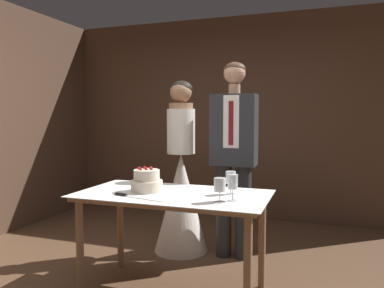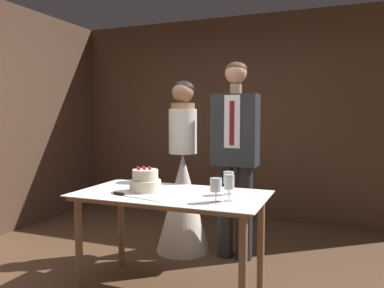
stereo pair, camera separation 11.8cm
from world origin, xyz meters
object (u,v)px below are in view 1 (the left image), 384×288
at_px(groom, 234,150).
at_px(bride, 181,189).
at_px(cake_table, 173,205).
at_px(tiered_cake, 147,182).
at_px(cake_knife, 130,196).
at_px(wine_glass_far, 233,182).
at_px(wine_glass_near, 220,186).
at_px(wine_glass_middle, 231,179).

bearing_deg(groom, bride, 179.93).
relative_size(cake_table, tiered_cake, 5.88).
bearing_deg(cake_table, groom, 72.88).
bearing_deg(bride, cake_table, -72.89).
bearing_deg(bride, cake_knife, -88.82).
height_order(cake_table, tiered_cake, tiered_cake).
distance_m(tiered_cake, groom, 1.02).
bearing_deg(bride, wine_glass_far, -52.22).
relative_size(tiered_cake, bride, 0.14).
relative_size(cake_knife, wine_glass_near, 2.59).
bearing_deg(wine_glass_far, cake_knife, -169.94).
distance_m(cake_table, wine_glass_near, 0.49).
bearing_deg(wine_glass_middle, wine_glass_near, -91.91).
height_order(wine_glass_middle, wine_glass_far, wine_glass_far).
distance_m(cake_knife, wine_glass_near, 0.67).
relative_size(wine_glass_near, bride, 0.10).
bearing_deg(wine_glass_middle, cake_knife, -153.43).
xyz_separation_m(wine_glass_far, bride, (-0.75, 0.97, -0.27)).
distance_m(cake_table, cake_knife, 0.35).
distance_m(cake_knife, groom, 1.24).
bearing_deg(groom, wine_glass_far, -77.53).
distance_m(wine_glass_near, groom, 1.07).
bearing_deg(wine_glass_near, cake_table, 157.22).
xyz_separation_m(cake_knife, wine_glass_middle, (0.67, 0.33, 0.11)).
distance_m(wine_glass_middle, bride, 1.07).
relative_size(tiered_cake, groom, 0.13).
xyz_separation_m(cake_table, cake_knife, (-0.25, -0.23, 0.10)).
xyz_separation_m(tiered_cake, bride, (-0.05, 0.88, -0.22)).
distance_m(cake_table, wine_glass_far, 0.54).
distance_m(tiered_cake, cake_knife, 0.23).
bearing_deg(tiered_cake, wine_glass_middle, 10.08).
height_order(wine_glass_near, wine_glass_far, wine_glass_far).
bearing_deg(bride, groom, -0.07).
height_order(cake_table, wine_glass_near, wine_glass_near).
relative_size(cake_table, wine_glass_near, 8.65).
bearing_deg(wine_glass_far, wine_glass_middle, 106.92).
bearing_deg(groom, tiered_cake, -118.95).
distance_m(cake_table, bride, 0.92).
xyz_separation_m(cake_table, bride, (-0.27, 0.88, -0.05)).
xyz_separation_m(tiered_cake, wine_glass_far, (0.70, -0.09, 0.05)).
distance_m(bride, groom, 0.68).
xyz_separation_m(wine_glass_far, groom, (-0.22, 0.97, 0.14)).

